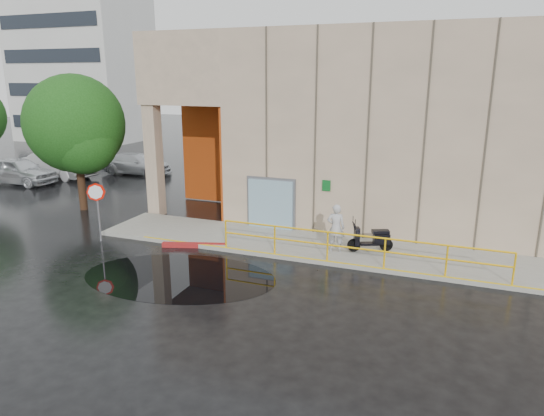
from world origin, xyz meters
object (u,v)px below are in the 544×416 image
Objects in this scene: stop_sign at (97,199)px; car_b at (59,165)px; scooter at (371,232)px; car_a at (19,171)px; tree_near at (77,128)px; person at (336,228)px; car_c at (136,164)px; red_curb at (194,245)px.

stop_sign is 14.09m from car_b.
car_a reaches higher than scooter.
scooter is 0.26× the size of tree_near.
car_b is (-19.55, 7.42, -0.19)m from person.
car_b is at bearing 131.81° from stop_sign.
car_b is at bearing 120.53° from car_c.
red_curb is at bearing 2.16° from stop_sign.
car_a is (-11.47, 6.82, -0.91)m from stop_sign.
scooter is 22.03m from car_a.
person is at bearing 3.48° from stop_sign.
tree_near reaches higher than person.
stop_sign reaches higher than scooter.
stop_sign is at bearing 1.51° from person.
car_b reaches higher than car_a.
tree_near reaches higher than scooter.
stop_sign is 0.96× the size of red_curb.
red_curb is at bearing -140.90° from car_c.
tree_near is (-13.80, 1.29, 3.04)m from scooter.
scooter reaches higher than car_c.
person is 0.37× the size of car_c.
car_a is at bearing 156.49° from tree_near.
car_a is 0.99× the size of car_c.
stop_sign is 13.37m from car_a.
tree_near reaches higher than red_curb.
car_c is at bearing 127.85° from scooter.
scooter is 6.53m from red_curb.
car_a reaches higher than red_curb.
red_curb is at bearing -20.56° from tree_near.
stop_sign is 0.46× the size of car_b.
tree_near reaches higher than car_b.
car_a is at bearing 168.79° from car_b.
car_a is at bearing 132.91° from car_c.
tree_near reaches higher than stop_sign.
stop_sign reaches higher than person.
person is at bearing 12.01° from red_curb.
tree_near is at bearing 159.44° from red_curb.
tree_near is (-3.74, 3.46, 2.20)m from stop_sign.
person is 18.68m from car_c.
car_a is 0.93× the size of car_b.
scooter is 0.35× the size of car_c.
car_b is 4.68m from car_c.
car_b is 0.79× the size of tree_near.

